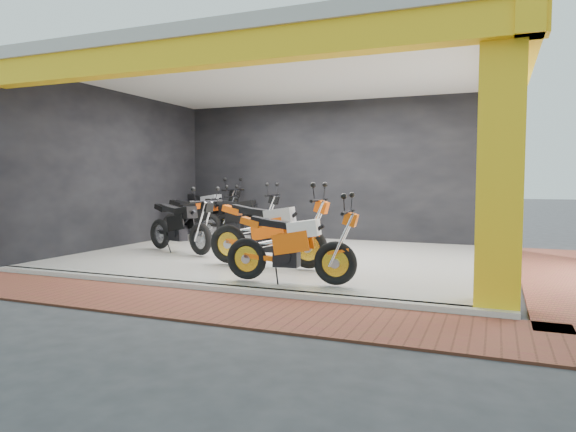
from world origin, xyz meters
name	(u,v)px	position (x,y,z in m)	size (l,w,h in m)	color
ground	(242,278)	(0.00, 0.00, 0.00)	(80.00, 80.00, 0.00)	#2D2D30
showroom_floor	(289,258)	(0.00, 2.00, 0.05)	(8.00, 6.00, 0.10)	white
showroom_ceiling	(289,73)	(0.00, 2.00, 3.60)	(8.40, 6.40, 0.20)	beige
back_wall	(335,173)	(0.00, 5.10, 1.75)	(8.20, 0.20, 3.50)	black
left_wall	(118,172)	(-4.10, 2.00, 1.75)	(0.20, 6.20, 3.50)	black
corner_column	(500,164)	(3.75, -0.75, 1.75)	(0.50, 0.50, 3.50)	yellow
header_beam_front	(207,53)	(0.00, -1.00, 3.30)	(8.40, 0.30, 0.40)	yellow
header_beam_right	(519,72)	(4.00, 2.00, 3.30)	(0.30, 6.40, 0.40)	yellow
floor_kerb	(208,288)	(0.00, -1.02, 0.05)	(8.00, 0.20, 0.10)	white
paver_front	(176,302)	(0.00, -1.80, 0.01)	(9.00, 1.40, 0.03)	brown
paver_right	(567,277)	(4.80, 2.00, 0.01)	(1.40, 7.00, 0.03)	brown
moto_hero	(335,242)	(1.70, -0.50, 0.72)	(2.02, 0.75, 1.24)	#F05C0A
moto_row_a	(308,228)	(0.90, 0.60, 0.78)	(2.24, 0.83, 1.37)	#F8580A
moto_row_b	(200,223)	(-1.52, 1.23, 0.74)	(2.09, 0.77, 1.28)	black
moto_row_c	(225,215)	(-2.24, 3.50, 0.75)	(2.11, 0.78, 1.29)	black
moto_row_d	(265,215)	(-1.18, 3.46, 0.77)	(2.20, 0.82, 1.35)	black
moto_row_e	(227,208)	(-2.73, 4.50, 0.83)	(2.39, 0.88, 1.46)	black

